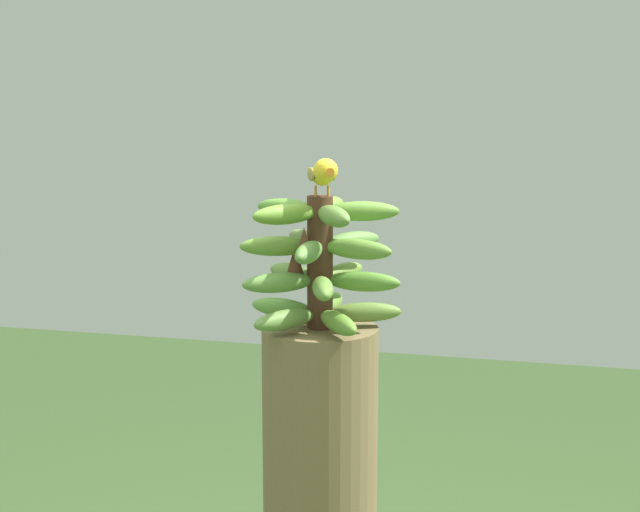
# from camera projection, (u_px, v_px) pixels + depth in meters

# --- Properties ---
(banana_bunch) EXTENTS (0.31, 0.31, 0.26)m
(banana_bunch) POSITION_uv_depth(u_px,v_px,m) (319.00, 262.00, 1.80)
(banana_bunch) COLOR #4C2D1E
(banana_bunch) RESTS_ON banana_tree
(perched_bird) EXTENTS (0.17, 0.09, 0.07)m
(perched_bird) POSITION_uv_depth(u_px,v_px,m) (323.00, 173.00, 1.76)
(perched_bird) COLOR #C68933
(perched_bird) RESTS_ON banana_bunch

